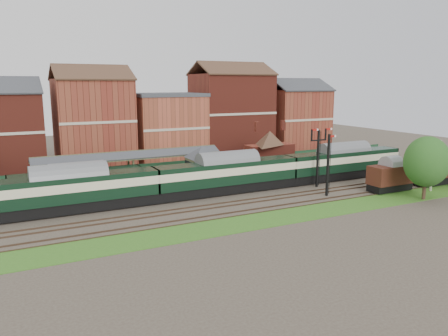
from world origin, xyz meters
name	(u,v)px	position (x,y,z in m)	size (l,w,h in m)	color
ground	(233,192)	(0.00, 0.00, 0.00)	(160.00, 160.00, 0.00)	#473D33
grass_back	(187,171)	(0.00, 16.00, 0.03)	(90.00, 4.50, 0.06)	#2D6619
grass_front	(285,216)	(0.00, -12.00, 0.03)	(90.00, 5.00, 0.06)	#2D6619
fence	(183,165)	(0.00, 18.00, 0.75)	(90.00, 0.12, 1.50)	#193823
platform	(172,178)	(-5.00, 9.75, 0.50)	(55.00, 3.40, 1.00)	#2D2D2D
signal_box	(202,167)	(-3.00, 3.25, 3.19)	(5.40, 5.40, 6.00)	#647453
brick_hut	(253,176)	(5.00, 3.25, 1.20)	(3.20, 2.64, 2.94)	maroon
station_building	(270,148)	(12.00, 9.75, 3.96)	(8.10, 8.10, 5.90)	maroon
canopy	(131,154)	(-11.00, 9.75, 4.58)	(26.00, 3.89, 4.08)	#4D4F31
semaphore_bracket	(318,154)	(12.04, -2.50, 4.63)	(3.60, 0.25, 8.18)	black
semaphore_siding	(328,164)	(10.02, -7.00, 4.16)	(1.23, 0.25, 8.00)	black
yard_lamp	(433,162)	(24.00, -11.50, 3.99)	(2.60, 0.22, 7.00)	beige
town_backdrop	(167,125)	(-0.18, 25.00, 7.00)	(69.00, 10.00, 16.00)	maroon
dmu_train	(228,174)	(-0.78, 0.00, 2.65)	(59.27, 3.11, 4.55)	black
platform_railcar	(78,181)	(-18.77, 6.50, 2.19)	(16.15, 2.55, 3.72)	black
goods_van_a	(390,176)	(19.07, -9.00, 2.12)	(6.16, 2.67, 3.74)	black
goods_van_b	(435,169)	(27.97, -9.00, 2.33)	(6.82, 2.96, 4.14)	black
tree_far	(427,162)	(19.51, -14.02, 4.81)	(5.46, 5.46, 7.96)	#382619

